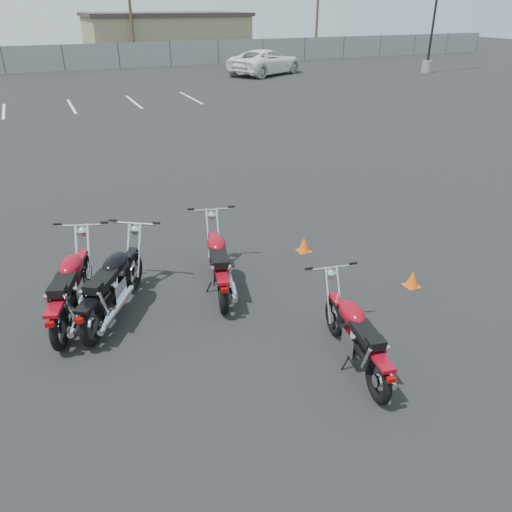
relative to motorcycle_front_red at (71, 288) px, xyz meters
name	(u,v)px	position (x,y,z in m)	size (l,w,h in m)	color
ground	(260,309)	(2.76, -0.98, -0.52)	(120.00, 120.00, 0.00)	black
motorcycle_front_red	(71,288)	(0.00, 0.00, 0.00)	(1.23, 2.33, 1.15)	black
motorcycle_second_black	(113,285)	(0.61, -0.17, 0.00)	(1.65, 2.20, 1.15)	black
motorcycle_third_red	(219,263)	(2.39, -0.09, -0.02)	(1.04, 2.25, 1.11)	black
motorcycle_rear_red	(357,336)	(3.39, -2.77, -0.06)	(0.84, 2.10, 1.03)	black
training_cone_near	(304,244)	(4.44, 0.60, -0.38)	(0.25, 0.25, 0.30)	#FD590D
training_cone_far	(413,279)	(5.52, -1.39, -0.38)	(0.25, 0.25, 0.30)	#FD590D
light_pole_east	(432,29)	(26.47, 22.55, 2.34)	(0.80, 0.70, 10.85)	gray
chainlink_fence	(63,58)	(2.76, 34.02, 0.38)	(80.06, 0.06, 1.80)	slate
tan_building_east	(165,34)	(12.76, 43.02, 1.34)	(14.40, 9.40, 3.70)	#90815D
utility_pole_c	(129,0)	(8.76, 38.02, 4.16)	(1.80, 0.24, 9.00)	#4A3322
utility_pole_d	(318,0)	(26.76, 39.02, 4.16)	(1.80, 0.24, 9.00)	#4A3322
parking_line_stripes	(38,109)	(0.26, 19.02, -0.52)	(15.12, 4.00, 0.01)	silver
white_van	(266,55)	(15.41, 26.20, 0.77)	(6.81, 2.73, 2.59)	white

